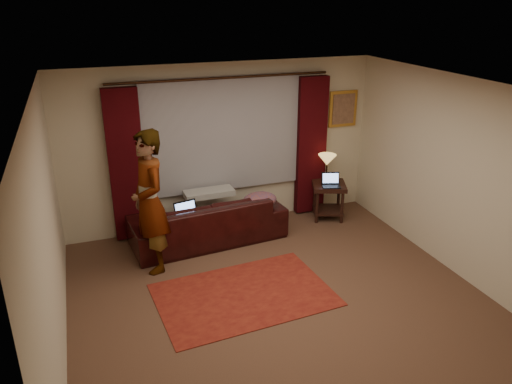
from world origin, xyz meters
TOP-DOWN VIEW (x-y plane):
  - floor at (0.00, 0.00)m, footprint 5.00×5.00m
  - ceiling at (0.00, 0.00)m, footprint 5.00×5.00m
  - wall_back at (0.00, 2.50)m, footprint 5.00×0.02m
  - wall_front at (0.00, -2.50)m, footprint 5.00×0.02m
  - wall_left at (-2.50, 0.00)m, footprint 0.02×5.00m
  - wall_right at (2.50, 0.00)m, footprint 0.02×5.00m
  - sheer_curtain at (0.00, 2.44)m, footprint 2.50×0.05m
  - drape_left at (-1.50, 2.39)m, footprint 0.50×0.14m
  - drape_right at (1.50, 2.39)m, footprint 0.50×0.14m
  - curtain_rod at (0.00, 2.39)m, footprint 0.04×0.04m
  - picture_frame at (2.10, 2.47)m, footprint 0.50×0.04m
  - sofa at (-0.42, 1.92)m, footprint 2.40×1.21m
  - throw_blanket at (-0.33, 2.16)m, footprint 0.77×0.32m
  - clothing_pile at (0.40, 1.84)m, footprint 0.63×0.56m
  - laptop_sofa at (-0.74, 1.73)m, footprint 0.42×0.45m
  - area_rug at (-0.38, 0.30)m, footprint 2.25×1.58m
  - end_table at (1.69, 2.04)m, footprint 0.69×0.69m
  - tiffany_lamp at (1.68, 2.13)m, footprint 0.36×0.36m
  - laptop_table at (1.66, 1.91)m, footprint 0.38×0.39m
  - person at (-1.33, 1.38)m, footprint 0.67×0.67m

SIDE VIEW (x-z plane):
  - floor at x=0.00m, z-range -0.01..0.00m
  - area_rug at x=-0.38m, z-range 0.00..0.01m
  - end_table at x=1.69m, z-range 0.00..0.62m
  - sofa at x=-0.42m, z-range 0.00..0.93m
  - clothing_pile at x=0.40m, z-range 0.47..0.69m
  - laptop_sofa at x=-0.74m, z-range 0.47..0.72m
  - laptop_table at x=1.66m, z-range 0.62..0.83m
  - tiffany_lamp at x=1.68m, z-range 0.62..1.09m
  - throw_blanket at x=-0.33m, z-range 0.89..0.98m
  - person at x=-1.33m, z-range 0.00..1.96m
  - drape_left at x=-1.50m, z-range 0.03..2.33m
  - drape_right at x=1.50m, z-range 0.03..2.33m
  - wall_back at x=0.00m, z-range 0.00..2.60m
  - wall_front at x=0.00m, z-range 0.00..2.60m
  - wall_left at x=-2.50m, z-range 0.00..2.60m
  - wall_right at x=2.50m, z-range 0.00..2.60m
  - sheer_curtain at x=0.00m, z-range 0.60..2.40m
  - picture_frame at x=2.10m, z-range 1.45..2.05m
  - curtain_rod at x=0.00m, z-range 0.68..4.08m
  - ceiling at x=0.00m, z-range 2.59..2.61m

